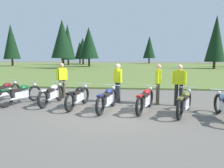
{
  "coord_description": "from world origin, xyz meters",
  "views": [
    {
      "loc": [
        0.84,
        -7.5,
        2.0
      ],
      "look_at": [
        0.0,
        0.6,
        0.9
      ],
      "focal_mm": 33.46,
      "sensor_mm": 36.0,
      "label": 1
    }
  ],
  "objects_px": {
    "motorcycle_olive": "(185,102)",
    "rider_checking_bike": "(158,82)",
    "rider_in_hivis_vest": "(62,78)",
    "rider_with_back_turned": "(179,83)",
    "rider_near_row_end": "(118,81)",
    "motorcycle_black": "(78,96)",
    "motorcycle_red": "(145,99)",
    "motorcycle_maroon": "(5,91)",
    "motorcycle_navy": "(107,99)",
    "motorcycle_british_green": "(21,94)",
    "motorcycle_silver": "(52,94)"
  },
  "relations": [
    {
      "from": "rider_near_row_end",
      "to": "rider_with_back_turned",
      "type": "relative_size",
      "value": 1.0
    },
    {
      "from": "motorcycle_maroon",
      "to": "motorcycle_navy",
      "type": "relative_size",
      "value": 1.01
    },
    {
      "from": "motorcycle_silver",
      "to": "rider_with_back_turned",
      "type": "xyz_separation_m",
      "value": [
        5.16,
        0.25,
        0.51
      ]
    },
    {
      "from": "motorcycle_british_green",
      "to": "rider_checking_bike",
      "type": "relative_size",
      "value": 1.17
    },
    {
      "from": "motorcycle_silver",
      "to": "rider_with_back_turned",
      "type": "bearing_deg",
      "value": 2.8
    },
    {
      "from": "motorcycle_british_green",
      "to": "motorcycle_silver",
      "type": "xyz_separation_m",
      "value": [
        1.3,
        0.1,
        0.0
      ]
    },
    {
      "from": "motorcycle_red",
      "to": "rider_in_hivis_vest",
      "type": "xyz_separation_m",
      "value": [
        -3.8,
        1.97,
        0.51
      ]
    },
    {
      "from": "motorcycle_red",
      "to": "rider_near_row_end",
      "type": "distance_m",
      "value": 1.83
    },
    {
      "from": "motorcycle_navy",
      "to": "rider_with_back_turned",
      "type": "relative_size",
      "value": 1.24
    },
    {
      "from": "motorcycle_british_green",
      "to": "rider_near_row_end",
      "type": "distance_m",
      "value": 4.09
    },
    {
      "from": "motorcycle_silver",
      "to": "motorcycle_black",
      "type": "relative_size",
      "value": 1.01
    },
    {
      "from": "motorcycle_black",
      "to": "rider_in_hivis_vest",
      "type": "bearing_deg",
      "value": 126.23
    },
    {
      "from": "motorcycle_black",
      "to": "rider_near_row_end",
      "type": "height_order",
      "value": "rider_near_row_end"
    },
    {
      "from": "motorcycle_navy",
      "to": "rider_in_hivis_vest",
      "type": "height_order",
      "value": "rider_in_hivis_vest"
    },
    {
      "from": "motorcycle_navy",
      "to": "motorcycle_maroon",
      "type": "bearing_deg",
      "value": 165.93
    },
    {
      "from": "motorcycle_olive",
      "to": "motorcycle_silver",
      "type": "bearing_deg",
      "value": 168.6
    },
    {
      "from": "rider_near_row_end",
      "to": "rider_with_back_turned",
      "type": "xyz_separation_m",
      "value": [
        2.48,
        -0.41,
        0.0
      ]
    },
    {
      "from": "motorcycle_olive",
      "to": "rider_in_hivis_vest",
      "type": "xyz_separation_m",
      "value": [
        -5.1,
        2.29,
        0.51
      ]
    },
    {
      "from": "motorcycle_silver",
      "to": "rider_near_row_end",
      "type": "height_order",
      "value": "rider_near_row_end"
    },
    {
      "from": "motorcycle_british_green",
      "to": "motorcycle_navy",
      "type": "height_order",
      "value": "same"
    },
    {
      "from": "motorcycle_maroon",
      "to": "motorcycle_red",
      "type": "bearing_deg",
      "value": -10.58
    },
    {
      "from": "rider_near_row_end",
      "to": "motorcycle_maroon",
      "type": "bearing_deg",
      "value": -177.48
    },
    {
      "from": "motorcycle_black",
      "to": "rider_in_hivis_vest",
      "type": "height_order",
      "value": "rider_in_hivis_vest"
    },
    {
      "from": "motorcycle_black",
      "to": "motorcycle_navy",
      "type": "bearing_deg",
      "value": -16.47
    },
    {
      "from": "rider_in_hivis_vest",
      "to": "motorcycle_olive",
      "type": "bearing_deg",
      "value": -24.14
    },
    {
      "from": "rider_in_hivis_vest",
      "to": "rider_checking_bike",
      "type": "xyz_separation_m",
      "value": [
        4.36,
        -0.82,
        0.0
      ]
    },
    {
      "from": "motorcycle_olive",
      "to": "rider_in_hivis_vest",
      "type": "height_order",
      "value": "rider_in_hivis_vest"
    },
    {
      "from": "rider_in_hivis_vest",
      "to": "rider_with_back_turned",
      "type": "relative_size",
      "value": 1.0
    },
    {
      "from": "motorcycle_silver",
      "to": "motorcycle_red",
      "type": "height_order",
      "value": "same"
    },
    {
      "from": "rider_with_back_turned",
      "to": "rider_near_row_end",
      "type": "bearing_deg",
      "value": 170.69
    },
    {
      "from": "motorcycle_black",
      "to": "motorcycle_red",
      "type": "xyz_separation_m",
      "value": [
        2.58,
        -0.31,
        0.0
      ]
    },
    {
      "from": "motorcycle_navy",
      "to": "rider_in_hivis_vest",
      "type": "xyz_separation_m",
      "value": [
        -2.41,
        2.02,
        0.51
      ]
    },
    {
      "from": "motorcycle_british_green",
      "to": "motorcycle_red",
      "type": "relative_size",
      "value": 0.96
    },
    {
      "from": "motorcycle_maroon",
      "to": "motorcycle_olive",
      "type": "height_order",
      "value": "same"
    },
    {
      "from": "motorcycle_silver",
      "to": "rider_in_hivis_vest",
      "type": "height_order",
      "value": "rider_in_hivis_vest"
    },
    {
      "from": "rider_checking_bike",
      "to": "rider_with_back_turned",
      "type": "distance_m",
      "value": 0.82
    },
    {
      "from": "rider_in_hivis_vest",
      "to": "rider_checking_bike",
      "type": "height_order",
      "value": "same"
    },
    {
      "from": "motorcycle_olive",
      "to": "rider_checking_bike",
      "type": "relative_size",
      "value": 1.17
    },
    {
      "from": "motorcycle_silver",
      "to": "rider_with_back_turned",
      "type": "height_order",
      "value": "rider_with_back_turned"
    },
    {
      "from": "motorcycle_red",
      "to": "rider_with_back_turned",
      "type": "xyz_separation_m",
      "value": [
        1.37,
        0.96,
        0.51
      ]
    },
    {
      "from": "rider_with_back_turned",
      "to": "motorcycle_navy",
      "type": "bearing_deg",
      "value": -159.82
    },
    {
      "from": "rider_near_row_end",
      "to": "motorcycle_black",
      "type": "bearing_deg",
      "value": -144.12
    },
    {
      "from": "motorcycle_navy",
      "to": "rider_with_back_turned",
      "type": "height_order",
      "value": "rider_with_back_turned"
    },
    {
      "from": "motorcycle_black",
      "to": "motorcycle_red",
      "type": "height_order",
      "value": "same"
    },
    {
      "from": "motorcycle_red",
      "to": "motorcycle_navy",
      "type": "bearing_deg",
      "value": -178.07
    },
    {
      "from": "motorcycle_red",
      "to": "rider_with_back_turned",
      "type": "distance_m",
      "value": 1.75
    },
    {
      "from": "motorcycle_olive",
      "to": "rider_near_row_end",
      "type": "height_order",
      "value": "rider_near_row_end"
    },
    {
      "from": "motorcycle_navy",
      "to": "rider_with_back_turned",
      "type": "xyz_separation_m",
      "value": [
        2.75,
        1.01,
        0.51
      ]
    },
    {
      "from": "rider_in_hivis_vest",
      "to": "rider_checking_bike",
      "type": "relative_size",
      "value": 1.0
    },
    {
      "from": "motorcycle_black",
      "to": "motorcycle_olive",
      "type": "relative_size",
      "value": 1.07
    }
  ]
}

